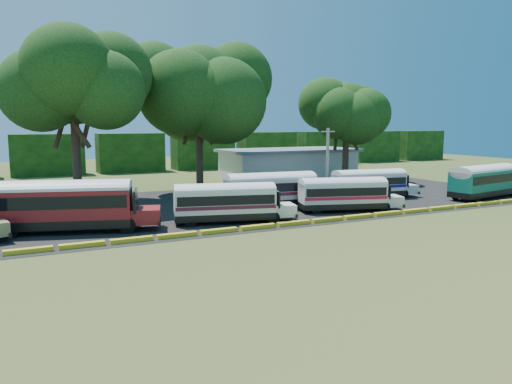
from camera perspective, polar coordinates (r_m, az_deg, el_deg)
name	(u,v)px	position (r m, az deg, el deg)	size (l,w,h in m)	color
ground	(283,230)	(35.65, 3.08, -4.33)	(160.00, 160.00, 0.00)	#2F4818
asphalt_strip	(229,204)	(46.65, -3.15, -1.42)	(64.00, 24.00, 0.02)	black
curb	(276,225)	(36.47, 2.30, -3.80)	(53.70, 0.45, 0.30)	yellow
terminal_building	(289,163)	(70.05, 3.76, 3.34)	(19.00, 9.00, 4.00)	silver
treeline_backdrop	(130,153)	(80.28, -14.15, 4.38)	(130.00, 4.00, 6.00)	black
bus_red	(68,202)	(36.81, -20.71, -1.12)	(11.43, 5.84, 3.65)	black
bus_cream_west	(227,200)	(37.81, -3.31, -0.97)	(9.55, 4.55, 3.05)	black
bus_cream_east	(273,188)	(44.15, 1.90, 0.45)	(10.06, 3.45, 3.24)	black
bus_white_red	(345,192)	(43.32, 10.09, -0.03)	(9.22, 4.68, 2.95)	black
bus_white_blue	(371,182)	(51.27, 12.97, 1.11)	(9.26, 3.46, 2.97)	black
bus_teal	(485,179)	(55.11, 24.70, 1.33)	(10.62, 4.17, 3.40)	black
tree_west	(72,77)	(49.75, -20.24, 12.20)	(11.82, 11.82, 16.07)	#36271B
tree_center	(198,86)	(56.16, -6.60, 11.89)	(12.13, 12.13, 16.01)	#36271B
tree_east	(347,109)	(65.70, 10.32, 9.28)	(9.14, 9.14, 12.71)	#36271B
utility_pole	(327,162)	(51.16, 8.16, 3.42)	(1.60, 0.30, 7.05)	gray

